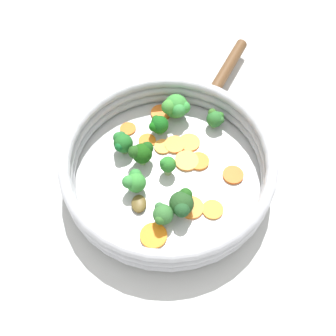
% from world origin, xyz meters
% --- Properties ---
extents(ground_plane, '(4.00, 4.00, 0.00)m').
position_xyz_m(ground_plane, '(0.00, 0.00, 0.00)').
color(ground_plane, '#B8BBBB').
extents(skillet, '(0.35, 0.35, 0.02)m').
position_xyz_m(skillet, '(0.00, 0.00, 0.01)').
color(skillet, '#B2B5B7').
rests_on(skillet, ground_plane).
extents(skillet_rim_wall, '(0.37, 0.37, 0.06)m').
position_xyz_m(skillet_rim_wall, '(0.00, 0.00, 0.05)').
color(skillet_rim_wall, '#ACAFB8').
rests_on(skillet_rim_wall, skillet).
extents(skillet_handle, '(0.18, 0.11, 0.02)m').
position_xyz_m(skillet_handle, '(0.24, -0.13, 0.03)').
color(skillet_handle, brown).
rests_on(skillet_handle, skillet).
extents(skillet_rivet_left, '(0.01, 0.01, 0.01)m').
position_xyz_m(skillet_rivet_left, '(0.13, -0.11, 0.02)').
color(skillet_rivet_left, '#ADB3BC').
rests_on(skillet_rivet_left, skillet).
extents(skillet_rivet_right, '(0.01, 0.01, 0.01)m').
position_xyz_m(skillet_rivet_right, '(0.16, -0.05, 0.02)').
color(skillet_rivet_right, '#B0B2B8').
rests_on(skillet_rivet_right, skillet).
extents(carrot_slice_0, '(0.04, 0.04, 0.00)m').
position_xyz_m(carrot_slice_0, '(0.06, 0.01, 0.02)').
color(carrot_slice_0, '#F99536').
rests_on(carrot_slice_0, skillet).
extents(carrot_slice_1, '(0.04, 0.04, 0.01)m').
position_xyz_m(carrot_slice_1, '(-0.01, -0.12, 0.02)').
color(carrot_slice_1, orange).
rests_on(carrot_slice_1, skillet).
extents(carrot_slice_2, '(0.06, 0.06, 0.01)m').
position_xyz_m(carrot_slice_2, '(0.14, 0.01, 0.02)').
color(carrot_slice_2, orange).
rests_on(carrot_slice_2, skillet).
extents(carrot_slice_3, '(0.05, 0.05, 0.00)m').
position_xyz_m(carrot_slice_3, '(-0.07, -0.04, 0.02)').
color(carrot_slice_3, orange).
rests_on(carrot_slice_3, skillet).
extents(carrot_slice_4, '(0.05, 0.05, 0.01)m').
position_xyz_m(carrot_slice_4, '(0.02, -0.06, 0.02)').
color(carrot_slice_4, orange).
rests_on(carrot_slice_4, skillet).
extents(carrot_slice_5, '(0.04, 0.04, 0.00)m').
position_xyz_m(carrot_slice_5, '(-0.08, -0.07, 0.02)').
color(carrot_slice_5, orange).
rests_on(carrot_slice_5, skillet).
extents(carrot_slice_6, '(0.05, 0.05, 0.01)m').
position_xyz_m(carrot_slice_6, '(0.06, -0.01, 0.02)').
color(carrot_slice_6, orange).
rests_on(carrot_slice_6, skillet).
extents(carrot_slice_7, '(0.04, 0.04, 0.00)m').
position_xyz_m(carrot_slice_7, '(0.10, 0.07, 0.02)').
color(carrot_slice_7, orange).
rests_on(carrot_slice_7, skillet).
extents(carrot_slice_8, '(0.05, 0.05, 0.00)m').
position_xyz_m(carrot_slice_8, '(0.06, -0.04, 0.02)').
color(carrot_slice_8, orange).
rests_on(carrot_slice_8, skillet).
extents(carrot_slice_9, '(0.06, 0.06, 0.01)m').
position_xyz_m(carrot_slice_9, '(0.02, -0.03, 0.02)').
color(carrot_slice_9, '#F7923C').
rests_on(carrot_slice_9, skillet).
extents(carrot_slice_10, '(0.06, 0.06, 0.01)m').
position_xyz_m(carrot_slice_10, '(-0.12, 0.03, 0.02)').
color(carrot_slice_10, orange).
rests_on(carrot_slice_10, skillet).
extents(carrot_slice_11, '(0.04, 0.04, 0.00)m').
position_xyz_m(carrot_slice_11, '(0.07, 0.04, 0.02)').
color(carrot_slice_11, orange).
rests_on(carrot_slice_11, skillet).
extents(broccoli_floret_0, '(0.03, 0.03, 0.04)m').
position_xyz_m(broccoli_floret_0, '(0.00, 0.00, 0.04)').
color(broccoli_floret_0, '#7C9457').
rests_on(broccoli_floret_0, skillet).
extents(broccoli_floret_1, '(0.05, 0.06, 0.05)m').
position_xyz_m(broccoli_floret_1, '(0.13, -0.02, 0.05)').
color(broccoli_floret_1, '#668C4B').
rests_on(broccoli_floret_1, skillet).
extents(broccoli_floret_2, '(0.04, 0.05, 0.05)m').
position_xyz_m(broccoli_floret_2, '(0.02, 0.05, 0.05)').
color(broccoli_floret_2, '#7FB55E').
rests_on(broccoli_floret_2, skillet).
extents(broccoli_floret_3, '(0.04, 0.03, 0.04)m').
position_xyz_m(broccoli_floret_3, '(-0.10, 0.01, 0.04)').
color(broccoli_floret_3, '#7DA75E').
rests_on(broccoli_floret_3, skillet).
extents(broccoli_floret_4, '(0.05, 0.04, 0.05)m').
position_xyz_m(broccoli_floret_4, '(-0.08, -0.02, 0.05)').
color(broccoli_floret_4, '#7DAD5B').
rests_on(broccoli_floret_4, skillet).
extents(broccoli_floret_5, '(0.04, 0.04, 0.04)m').
position_xyz_m(broccoli_floret_5, '(0.05, 0.08, 0.05)').
color(broccoli_floret_5, '#658D4B').
rests_on(broccoli_floret_5, skillet).
extents(broccoli_floret_6, '(0.04, 0.04, 0.04)m').
position_xyz_m(broccoli_floret_6, '(-0.03, 0.06, 0.04)').
color(broccoli_floret_6, '#5D8655').
rests_on(broccoli_floret_6, skillet).
extents(broccoli_floret_7, '(0.03, 0.03, 0.04)m').
position_xyz_m(broccoli_floret_7, '(0.10, -0.09, 0.04)').
color(broccoli_floret_7, '#72A159').
rests_on(broccoli_floret_7, skillet).
extents(broccoli_floret_8, '(0.04, 0.04, 0.04)m').
position_xyz_m(broccoli_floret_8, '(0.09, 0.01, 0.04)').
color(broccoli_floret_8, '#85B165').
rests_on(broccoli_floret_8, skillet).
extents(mushroom_piece_0, '(0.03, 0.03, 0.01)m').
position_xyz_m(mushroom_piece_0, '(-0.06, 0.05, 0.02)').
color(mushroom_piece_0, brown).
rests_on(mushroom_piece_0, skillet).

